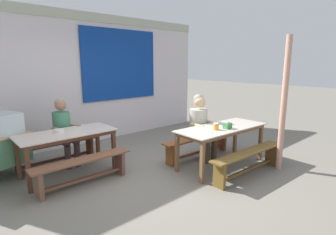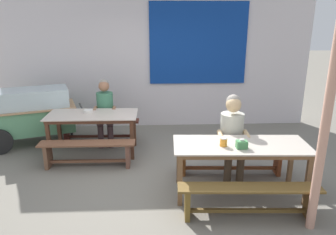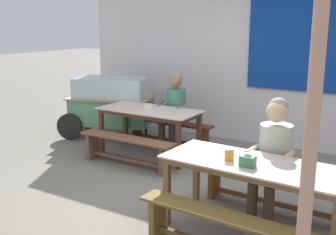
{
  "view_description": "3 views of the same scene",
  "coord_description": "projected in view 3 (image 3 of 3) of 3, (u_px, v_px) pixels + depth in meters",
  "views": [
    {
      "loc": [
        -2.78,
        -3.22,
        1.87
      ],
      "look_at": [
        0.37,
        0.23,
        0.91
      ],
      "focal_mm": 28.47,
      "sensor_mm": 36.0,
      "label": 1
    },
    {
      "loc": [
        -0.06,
        -4.32,
        2.34
      ],
      "look_at": [
        0.17,
        0.54,
        0.83
      ],
      "focal_mm": 34.1,
      "sensor_mm": 36.0,
      "label": 2
    },
    {
      "loc": [
        2.34,
        -4.06,
        2.05
      ],
      "look_at": [
        -0.24,
        0.19,
        0.9
      ],
      "focal_mm": 44.44,
      "sensor_mm": 36.0,
      "label": 3
    }
  ],
  "objects": [
    {
      "name": "dining_table_far",
      "position": [
        149.0,
        114.0,
        6.37
      ],
      "size": [
        1.57,
        0.75,
        0.74
      ],
      "color": "beige",
      "rests_on": "ground_plane"
    },
    {
      "name": "dining_table_near",
      "position": [
        255.0,
        170.0,
        3.97
      ],
      "size": [
        1.83,
        0.8,
        0.74
      ],
      "color": "#BDB1A3",
      "rests_on": "ground_plane"
    },
    {
      "name": "tissue_box",
      "position": [
        248.0,
        161.0,
        3.85
      ],
      "size": [
        0.14,
        0.1,
        0.13
      ],
      "color": "#41834B",
      "rests_on": "dining_table_near"
    },
    {
      "name": "bench_near_front",
      "position": [
        227.0,
        230.0,
        3.59
      ],
      "size": [
        1.73,
        0.33,
        0.43
      ],
      "color": "brown",
      "rests_on": "ground_plane"
    },
    {
      "name": "food_cart",
      "position": [
        111.0,
        102.0,
        7.47
      ],
      "size": [
        1.93,
        1.32,
        1.07
      ],
      "color": "#58966A",
      "rests_on": "ground_plane"
    },
    {
      "name": "ground_plane",
      "position": [
        177.0,
        195.0,
        5.03
      ],
      "size": [
        40.0,
        40.0,
        0.0
      ],
      "primitive_type": "plane",
      "color": "slate"
    },
    {
      "name": "bench_far_back",
      "position": [
        169.0,
        129.0,
        6.93
      ],
      "size": [
        1.56,
        0.27,
        0.43
      ],
      "color": "#53261B",
      "rests_on": "ground_plane"
    },
    {
      "name": "backdrop_wall",
      "position": [
        260.0,
        51.0,
        6.88
      ],
      "size": [
        6.75,
        0.23,
        2.99
      ],
      "color": "silver",
      "rests_on": "ground_plane"
    },
    {
      "name": "person_right_near_table",
      "position": [
        273.0,
        149.0,
        4.39
      ],
      "size": [
        0.48,
        0.58,
        1.28
      ],
      "color": "#473728",
      "rests_on": "ground_plane"
    },
    {
      "name": "bench_near_back",
      "position": [
        274.0,
        187.0,
        4.53
      ],
      "size": [
        1.72,
        0.33,
        0.43
      ],
      "color": "brown",
      "rests_on": "ground_plane"
    },
    {
      "name": "bench_far_front",
      "position": [
        127.0,
        147.0,
        5.97
      ],
      "size": [
        1.55,
        0.29,
        0.43
      ],
      "color": "brown",
      "rests_on": "ground_plane"
    },
    {
      "name": "condiment_jar",
      "position": [
        229.0,
        154.0,
        4.02
      ],
      "size": [
        0.09,
        0.09,
        0.12
      ],
      "color": "orange",
      "rests_on": "dining_table_near"
    },
    {
      "name": "wooden_support_post",
      "position": [
        310.0,
        153.0,
        2.87
      ],
      "size": [
        0.1,
        0.1,
        2.33
      ],
      "primitive_type": "cylinder",
      "color": "tan",
      "rests_on": "ground_plane"
    },
    {
      "name": "soup_bowl",
      "position": [
        148.0,
        106.0,
        6.47
      ],
      "size": [
        0.17,
        0.17,
        0.05
      ],
      "primitive_type": "cylinder",
      "color": "silver",
      "rests_on": "dining_table_far"
    },
    {
      "name": "person_center_facing",
      "position": [
        174.0,
        107.0,
        6.71
      ],
      "size": [
        0.45,
        0.56,
        1.24
      ],
      "color": "#463133",
      "rests_on": "ground_plane"
    }
  ]
}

